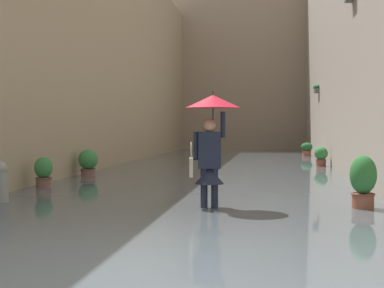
{
  "coord_description": "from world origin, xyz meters",
  "views": [
    {
      "loc": [
        -1.74,
        4.93,
        1.54
      ],
      "look_at": [
        -0.28,
        -5.08,
        1.22
      ],
      "focal_mm": 51.15,
      "sensor_mm": 36.0,
      "label": 1
    }
  ],
  "objects_px": {
    "potted_plant_near_left": "(363,184)",
    "mooring_bollard": "(0,186)",
    "potted_plant_mid_left": "(321,157)",
    "potted_plant_far_left": "(307,150)",
    "potted_plant_far_right": "(88,164)",
    "person_wading": "(211,131)",
    "potted_plant_near_right": "(44,174)"
  },
  "relations": [
    {
      "from": "person_wading",
      "to": "potted_plant_near_right",
      "type": "height_order",
      "value": "person_wading"
    },
    {
      "from": "potted_plant_near_left",
      "to": "potted_plant_near_right",
      "type": "bearing_deg",
      "value": -17.7
    },
    {
      "from": "potted_plant_near_left",
      "to": "potted_plant_far_right",
      "type": "relative_size",
      "value": 1.18
    },
    {
      "from": "potted_plant_near_left",
      "to": "potted_plant_mid_left",
      "type": "xyz_separation_m",
      "value": [
        -0.17,
        -9.94,
        -0.09
      ]
    },
    {
      "from": "potted_plant_near_left",
      "to": "potted_plant_far_left",
      "type": "bearing_deg",
      "value": -90.31
    },
    {
      "from": "potted_plant_near_left",
      "to": "potted_plant_far_left",
      "type": "xyz_separation_m",
      "value": [
        -0.09,
        -16.55,
        -0.12
      ]
    },
    {
      "from": "potted_plant_far_left",
      "to": "potted_plant_near_right",
      "type": "relative_size",
      "value": 0.92
    },
    {
      "from": "potted_plant_mid_left",
      "to": "potted_plant_near_right",
      "type": "height_order",
      "value": "potted_plant_near_right"
    },
    {
      "from": "potted_plant_far_right",
      "to": "potted_plant_far_left",
      "type": "bearing_deg",
      "value": -120.61
    },
    {
      "from": "mooring_bollard",
      "to": "person_wading",
      "type": "bearing_deg",
      "value": 177.77
    },
    {
      "from": "potted_plant_near_left",
      "to": "potted_plant_far_right",
      "type": "xyz_separation_m",
      "value": [
        6.64,
        -5.18,
        -0.07
      ]
    },
    {
      "from": "potted_plant_far_left",
      "to": "potted_plant_far_right",
      "type": "xyz_separation_m",
      "value": [
        6.73,
        11.37,
        0.05
      ]
    },
    {
      "from": "potted_plant_far_left",
      "to": "potted_plant_near_right",
      "type": "xyz_separation_m",
      "value": [
        6.71,
        14.44,
        0.01
      ]
    },
    {
      "from": "potted_plant_mid_left",
      "to": "potted_plant_near_right",
      "type": "relative_size",
      "value": 0.98
    },
    {
      "from": "mooring_bollard",
      "to": "potted_plant_near_left",
      "type": "bearing_deg",
      "value": -178.48
    },
    {
      "from": "person_wading",
      "to": "potted_plant_near_right",
      "type": "distance_m",
      "value": 4.84
    },
    {
      "from": "potted_plant_near_left",
      "to": "potted_plant_far_right",
      "type": "height_order",
      "value": "potted_plant_near_left"
    },
    {
      "from": "potted_plant_far_left",
      "to": "mooring_bollard",
      "type": "height_order",
      "value": "mooring_bollard"
    },
    {
      "from": "potted_plant_far_right",
      "to": "mooring_bollard",
      "type": "distance_m",
      "value": 5.36
    },
    {
      "from": "person_wading",
      "to": "potted_plant_near_left",
      "type": "bearing_deg",
      "value": -172.78
    },
    {
      "from": "potted_plant_near_left",
      "to": "mooring_bollard",
      "type": "relative_size",
      "value": 1.16
    },
    {
      "from": "person_wading",
      "to": "potted_plant_far_left",
      "type": "xyz_separation_m",
      "value": [
        -2.65,
        -16.88,
        -1.01
      ]
    },
    {
      "from": "person_wading",
      "to": "potted_plant_far_left",
      "type": "bearing_deg",
      "value": -98.91
    },
    {
      "from": "potted_plant_mid_left",
      "to": "potted_plant_near_right",
      "type": "distance_m",
      "value": 10.36
    },
    {
      "from": "potted_plant_mid_left",
      "to": "potted_plant_near_left",
      "type": "bearing_deg",
      "value": 89.03
    },
    {
      "from": "mooring_bollard",
      "to": "potted_plant_far_right",
      "type": "bearing_deg",
      "value": -88.2
    },
    {
      "from": "potted_plant_far_left",
      "to": "mooring_bollard",
      "type": "distance_m",
      "value": 17.96
    },
    {
      "from": "mooring_bollard",
      "to": "potted_plant_far_left",
      "type": "bearing_deg",
      "value": -111.41
    },
    {
      "from": "potted_plant_far_right",
      "to": "mooring_bollard",
      "type": "bearing_deg",
      "value": 91.8
    },
    {
      "from": "person_wading",
      "to": "potted_plant_far_right",
      "type": "xyz_separation_m",
      "value": [
        4.08,
        -5.51,
        -0.96
      ]
    },
    {
      "from": "person_wading",
      "to": "mooring_bollard",
      "type": "distance_m",
      "value": 4.04
    },
    {
      "from": "potted_plant_mid_left",
      "to": "potted_plant_far_left",
      "type": "distance_m",
      "value": 6.61
    }
  ]
}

